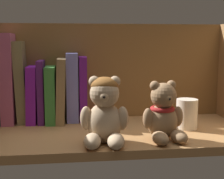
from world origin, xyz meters
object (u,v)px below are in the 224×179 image
(book_2, at_px, (22,82))
(book_4, at_px, (42,91))
(book_1, at_px, (9,78))
(book_3, at_px, (33,94))
(book_5, at_px, (51,93))
(pillar_candle, at_px, (186,114))
(book_6, at_px, (61,89))
(teddy_bear_larger, at_px, (105,112))
(book_7, at_px, (72,87))
(book_8, at_px, (83,88))
(teddy_bear_smaller, at_px, (164,115))

(book_2, distance_m, book_4, 0.06)
(book_1, relative_size, book_3, 1.56)
(book_5, distance_m, pillar_candle, 0.38)
(book_6, bearing_deg, pillar_candle, -21.85)
(book_4, relative_size, book_6, 0.97)
(teddy_bear_larger, bearing_deg, book_3, 127.41)
(book_7, bearing_deg, book_8, 0.00)
(book_1, bearing_deg, book_3, 0.00)
(book_8, bearing_deg, book_4, 180.00)
(book_1, distance_m, book_8, 0.21)
(book_5, bearing_deg, teddy_bear_smaller, -40.17)
(book_4, relative_size, book_7, 0.90)
(book_2, bearing_deg, book_3, 0.00)
(book_2, bearing_deg, teddy_bear_smaller, -32.94)
(book_3, height_order, book_7, book_7)
(book_1, xyz_separation_m, teddy_bear_smaller, (0.38, -0.23, -0.07))
(book_2, xyz_separation_m, book_6, (0.11, 0.00, -0.02))
(book_1, xyz_separation_m, book_8, (0.20, 0.00, -0.03))
(book_6, xyz_separation_m, pillar_candle, (0.33, -0.13, -0.05))
(teddy_bear_larger, xyz_separation_m, teddy_bear_smaller, (0.14, 0.01, -0.01))
(book_4, height_order, teddy_bear_smaller, book_4)
(book_2, relative_size, book_3, 1.43)
(book_5, bearing_deg, pillar_candle, -20.23)
(book_5, xyz_separation_m, pillar_candle, (0.36, -0.13, -0.04))
(book_1, height_order, teddy_bear_larger, book_1)
(book_2, height_order, book_6, book_2)
(pillar_candle, bearing_deg, book_7, 156.08)
(book_1, bearing_deg, book_5, 0.00)
(book_1, height_order, teddy_bear_smaller, book_1)
(book_3, bearing_deg, book_1, 180.00)
(book_8, bearing_deg, teddy_bear_larger, -80.51)
(book_8, relative_size, pillar_candle, 2.37)
(book_2, distance_m, teddy_bear_smaller, 0.42)
(pillar_candle, bearing_deg, teddy_bear_larger, -155.04)
(book_3, bearing_deg, book_8, 0.00)
(book_4, relative_size, book_5, 1.11)
(book_7, xyz_separation_m, pillar_candle, (0.30, -0.13, -0.06))
(book_4, bearing_deg, book_2, 180.00)
(book_5, bearing_deg, teddy_bear_larger, -61.23)
(book_2, relative_size, book_6, 1.26)
(book_4, bearing_deg, teddy_bear_smaller, -37.59)
(book_1, height_order, pillar_candle, book_1)
(book_7, distance_m, pillar_candle, 0.33)
(book_8, xyz_separation_m, teddy_bear_smaller, (0.18, -0.23, -0.03))
(teddy_bear_larger, bearing_deg, pillar_candle, 24.96)
(book_3, bearing_deg, teddy_bear_larger, -52.59)
(book_4, distance_m, teddy_bear_smaller, 0.37)
(teddy_bear_smaller, height_order, pillar_candle, teddy_bear_smaller)
(book_1, relative_size, book_7, 1.28)
(book_5, bearing_deg, book_1, 180.00)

